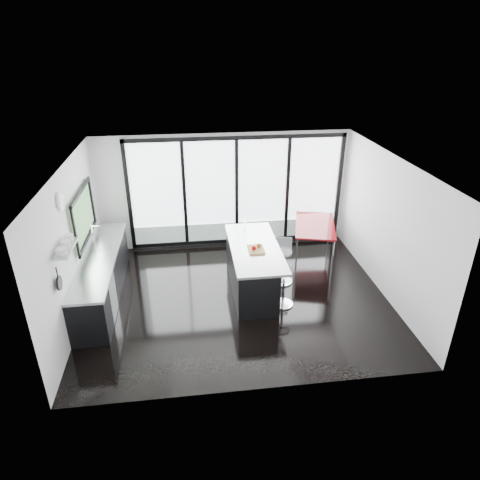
{
  "coord_description": "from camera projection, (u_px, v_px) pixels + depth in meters",
  "views": [
    {
      "loc": [
        -0.89,
        -7.24,
        4.87
      ],
      "look_at": [
        0.1,
        0.3,
        1.15
      ],
      "focal_mm": 32.0,
      "sensor_mm": 36.0,
      "label": 1
    }
  ],
  "objects": [
    {
      "name": "bar_stool_far",
      "position": [
        282.0,
        266.0,
        9.07
      ],
      "size": [
        0.6,
        0.6,
        0.76
      ],
      "primitive_type": "cylinder",
      "rotation": [
        0.0,
        0.0,
        -0.31
      ],
      "color": "silver",
      "rests_on": "floor"
    },
    {
      "name": "wall_right",
      "position": [
        388.0,
        227.0,
        8.43
      ],
      "size": [
        0.0,
        5.0,
        2.8
      ],
      "primitive_type": "cube",
      "color": "silver",
      "rests_on": "ground"
    },
    {
      "name": "counter_cabinets",
      "position": [
        102.0,
        277.0,
        8.53
      ],
      "size": [
        0.69,
        3.24,
        1.36
      ],
      "color": "black",
      "rests_on": "floor"
    },
    {
      "name": "red_table",
      "position": [
        314.0,
        241.0,
        10.1
      ],
      "size": [
        1.26,
        1.73,
        0.83
      ],
      "primitive_type": "cube",
      "rotation": [
        0.0,
        0.0,
        -0.26
      ],
      "color": "maroon",
      "rests_on": "floor"
    },
    {
      "name": "floor",
      "position": [
        237.0,
        297.0,
        8.69
      ],
      "size": [
        6.0,
        5.0,
        0.0
      ],
      "primitive_type": "cube",
      "color": "black",
      "rests_on": "ground"
    },
    {
      "name": "wall_front",
      "position": [
        259.0,
        313.0,
        5.85
      ],
      "size": [
        6.0,
        0.0,
        2.8
      ],
      "primitive_type": "cube",
      "color": "silver",
      "rests_on": "ground"
    },
    {
      "name": "island",
      "position": [
        251.0,
        267.0,
        8.83
      ],
      "size": [
        1.0,
        2.35,
        1.25
      ],
      "color": "black",
      "rests_on": "floor"
    },
    {
      "name": "bar_stool_near",
      "position": [
        283.0,
        291.0,
        8.33
      ],
      "size": [
        0.49,
        0.49,
        0.64
      ],
      "primitive_type": "cylinder",
      "rotation": [
        0.0,
        0.0,
        -0.26
      ],
      "color": "silver",
      "rests_on": "floor"
    },
    {
      "name": "ceiling",
      "position": [
        237.0,
        163.0,
        7.46
      ],
      "size": [
        6.0,
        5.0,
        0.0
      ],
      "primitive_type": "cube",
      "color": "white",
      "rests_on": "wall_back"
    },
    {
      "name": "wall_back",
      "position": [
        235.0,
        196.0,
        10.36
      ],
      "size": [
        6.0,
        0.09,
        2.8
      ],
      "color": "silver",
      "rests_on": "ground"
    },
    {
      "name": "wall_left",
      "position": [
        76.0,
        230.0,
        7.9
      ],
      "size": [
        0.26,
        5.0,
        2.8
      ],
      "color": "silver",
      "rests_on": "ground"
    }
  ]
}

